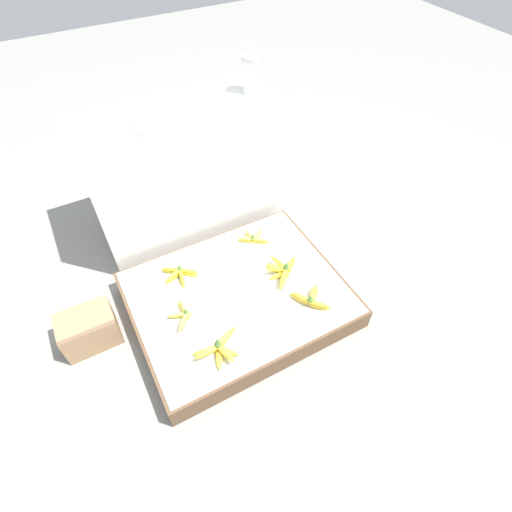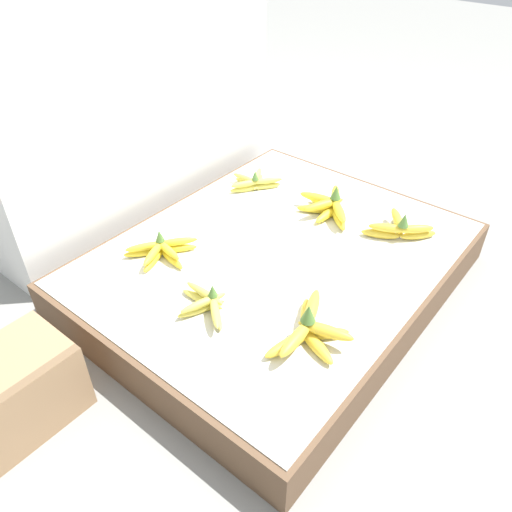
{
  "view_description": "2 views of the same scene",
  "coord_description": "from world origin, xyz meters",
  "px_view_note": "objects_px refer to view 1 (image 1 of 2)",
  "views": [
    {
      "loc": [
        -0.55,
        -1.23,
        1.95
      ],
      "look_at": [
        0.15,
        0.05,
        0.31
      ],
      "focal_mm": 28.0,
      "sensor_mm": 36.0,
      "label": 1
    },
    {
      "loc": [
        -1.01,
        -0.74,
        1.08
      ],
      "look_at": [
        -0.06,
        0.03,
        0.15
      ],
      "focal_mm": 35.0,
      "sensor_mm": 36.0,
      "label": 2
    }
  ],
  "objects_px": {
    "banana_bunch_middle_midleft": "(283,270)",
    "banana_bunch_middle_left": "(183,315)",
    "glass_jar": "(251,74)",
    "banana_bunch_front_left": "(219,348)",
    "foam_tray_white": "(157,127)",
    "banana_bunch_back_midleft": "(253,238)",
    "wooden_crate": "(89,329)",
    "banana_bunch_back_left": "(179,274)",
    "banana_bunch_front_midleft": "(311,299)"
  },
  "relations": [
    {
      "from": "banana_bunch_middle_midleft",
      "to": "banana_bunch_middle_left",
      "type": "bearing_deg",
      "value": -179.37
    },
    {
      "from": "banana_bunch_middle_left",
      "to": "glass_jar",
      "type": "xyz_separation_m",
      "value": [
        0.86,
        0.84,
        0.76
      ]
    },
    {
      "from": "banana_bunch_front_left",
      "to": "foam_tray_white",
      "type": "height_order",
      "value": "foam_tray_white"
    },
    {
      "from": "banana_bunch_back_midleft",
      "to": "glass_jar",
      "type": "height_order",
      "value": "glass_jar"
    },
    {
      "from": "banana_bunch_front_left",
      "to": "wooden_crate",
      "type": "bearing_deg",
      "value": 139.7
    },
    {
      "from": "wooden_crate",
      "to": "banana_bunch_middle_left",
      "type": "bearing_deg",
      "value": -22.86
    },
    {
      "from": "glass_jar",
      "to": "foam_tray_white",
      "type": "height_order",
      "value": "glass_jar"
    },
    {
      "from": "banana_bunch_back_midleft",
      "to": "foam_tray_white",
      "type": "height_order",
      "value": "foam_tray_white"
    },
    {
      "from": "banana_bunch_middle_left",
      "to": "banana_bunch_back_left",
      "type": "xyz_separation_m",
      "value": [
        0.08,
        0.27,
        0.0
      ]
    },
    {
      "from": "wooden_crate",
      "to": "banana_bunch_back_left",
      "type": "bearing_deg",
      "value": 7.89
    },
    {
      "from": "banana_bunch_front_midleft",
      "to": "banana_bunch_middle_left",
      "type": "xyz_separation_m",
      "value": [
        -0.65,
        0.24,
        -0.01
      ]
    },
    {
      "from": "banana_bunch_front_left",
      "to": "foam_tray_white",
      "type": "bearing_deg",
      "value": 81.43
    },
    {
      "from": "wooden_crate",
      "to": "glass_jar",
      "type": "relative_size",
      "value": 1.37
    },
    {
      "from": "banana_bunch_back_midleft",
      "to": "foam_tray_white",
      "type": "relative_size",
      "value": 0.89
    },
    {
      "from": "wooden_crate",
      "to": "banana_bunch_back_left",
      "type": "height_order",
      "value": "banana_bunch_back_left"
    },
    {
      "from": "banana_bunch_front_midleft",
      "to": "banana_bunch_back_midleft",
      "type": "bearing_deg",
      "value": 95.29
    },
    {
      "from": "banana_bunch_back_midleft",
      "to": "banana_bunch_middle_left",
      "type": "bearing_deg",
      "value": -151.42
    },
    {
      "from": "banana_bunch_front_midleft",
      "to": "banana_bunch_back_left",
      "type": "distance_m",
      "value": 0.77
    },
    {
      "from": "banana_bunch_middle_midleft",
      "to": "banana_bunch_back_midleft",
      "type": "bearing_deg",
      "value": 94.36
    },
    {
      "from": "banana_bunch_back_left",
      "to": "glass_jar",
      "type": "distance_m",
      "value": 1.23
    },
    {
      "from": "banana_bunch_back_midleft",
      "to": "banana_bunch_front_midleft",
      "type": "bearing_deg",
      "value": -84.71
    },
    {
      "from": "banana_bunch_front_left",
      "to": "glass_jar",
      "type": "height_order",
      "value": "glass_jar"
    },
    {
      "from": "banana_bunch_back_midleft",
      "to": "wooden_crate",
      "type": "bearing_deg",
      "value": -173.14
    },
    {
      "from": "wooden_crate",
      "to": "glass_jar",
      "type": "height_order",
      "value": "glass_jar"
    },
    {
      "from": "wooden_crate",
      "to": "banana_bunch_back_midleft",
      "type": "distance_m",
      "value": 1.07
    },
    {
      "from": "banana_bunch_front_midleft",
      "to": "glass_jar",
      "type": "bearing_deg",
      "value": 78.8
    },
    {
      "from": "banana_bunch_front_left",
      "to": "banana_bunch_middle_midleft",
      "type": "relative_size",
      "value": 1.13
    },
    {
      "from": "banana_bunch_back_left",
      "to": "glass_jar",
      "type": "xyz_separation_m",
      "value": [
        0.78,
        0.57,
        0.76
      ]
    },
    {
      "from": "glass_jar",
      "to": "banana_bunch_middle_left",
      "type": "bearing_deg",
      "value": -135.79
    },
    {
      "from": "glass_jar",
      "to": "banana_bunch_middle_midleft",
      "type": "bearing_deg",
      "value": -106.23
    },
    {
      "from": "banana_bunch_middle_left",
      "to": "banana_bunch_back_midleft",
      "type": "height_order",
      "value": "banana_bunch_middle_left"
    },
    {
      "from": "banana_bunch_front_left",
      "to": "glass_jar",
      "type": "bearing_deg",
      "value": 55.04
    },
    {
      "from": "banana_bunch_front_midleft",
      "to": "foam_tray_white",
      "type": "height_order",
      "value": "foam_tray_white"
    },
    {
      "from": "banana_bunch_back_left",
      "to": "banana_bunch_back_midleft",
      "type": "xyz_separation_m",
      "value": [
        0.51,
        0.05,
        -0.0
      ]
    },
    {
      "from": "banana_bunch_front_midleft",
      "to": "glass_jar",
      "type": "xyz_separation_m",
      "value": [
        0.21,
        1.08,
        0.75
      ]
    },
    {
      "from": "banana_bunch_back_left",
      "to": "banana_bunch_middle_midleft",
      "type": "bearing_deg",
      "value": -26.4
    },
    {
      "from": "wooden_crate",
      "to": "banana_bunch_front_midleft",
      "type": "distance_m",
      "value": 1.2
    },
    {
      "from": "banana_bunch_front_left",
      "to": "glass_jar",
      "type": "xyz_separation_m",
      "value": [
        0.78,
        1.11,
        0.75
      ]
    },
    {
      "from": "glass_jar",
      "to": "foam_tray_white",
      "type": "bearing_deg",
      "value": -168.94
    },
    {
      "from": "banana_bunch_middle_left",
      "to": "glass_jar",
      "type": "bearing_deg",
      "value": 44.21
    },
    {
      "from": "glass_jar",
      "to": "banana_bunch_front_midleft",
      "type": "bearing_deg",
      "value": -101.2
    },
    {
      "from": "banana_bunch_middle_left",
      "to": "foam_tray_white",
      "type": "xyz_separation_m",
      "value": [
        0.24,
        0.72,
        0.66
      ]
    },
    {
      "from": "wooden_crate",
      "to": "banana_bunch_back_midleft",
      "type": "height_order",
      "value": "banana_bunch_back_midleft"
    },
    {
      "from": "banana_bunch_middle_left",
      "to": "banana_bunch_middle_midleft",
      "type": "bearing_deg",
      "value": 0.63
    },
    {
      "from": "banana_bunch_front_left",
      "to": "banana_bunch_back_left",
      "type": "distance_m",
      "value": 0.55
    },
    {
      "from": "banana_bunch_front_left",
      "to": "glass_jar",
      "type": "distance_m",
      "value": 1.55
    },
    {
      "from": "banana_bunch_back_left",
      "to": "banana_bunch_back_midleft",
      "type": "height_order",
      "value": "banana_bunch_back_left"
    },
    {
      "from": "wooden_crate",
      "to": "banana_bunch_middle_left",
      "type": "distance_m",
      "value": 0.51
    },
    {
      "from": "glass_jar",
      "to": "banana_bunch_front_left",
      "type": "bearing_deg",
      "value": -124.96
    },
    {
      "from": "banana_bunch_back_left",
      "to": "banana_bunch_back_midleft",
      "type": "bearing_deg",
      "value": 5.74
    }
  ]
}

